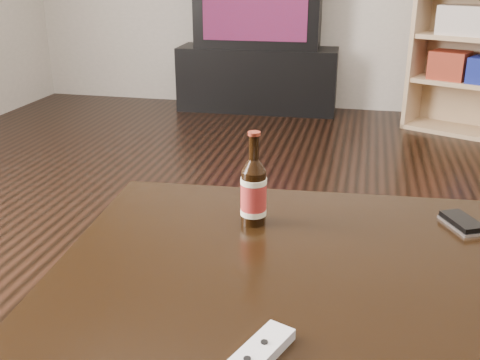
% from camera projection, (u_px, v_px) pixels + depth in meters
% --- Properties ---
extents(tv_stand, '(1.16, 0.61, 0.46)m').
position_uv_depth(tv_stand, '(260.00, 76.00, 4.22)').
color(tv_stand, black).
rests_on(tv_stand, floor).
extents(bookshelf, '(0.71, 0.54, 1.20)m').
position_uv_depth(bookshelf, '(470.00, 33.00, 3.45)').
color(bookshelf, tan).
rests_on(bookshelf, floor).
extents(coffee_table, '(1.36, 0.85, 0.49)m').
position_uv_depth(coffee_table, '(401.00, 305.00, 1.05)').
color(coffee_table, black).
rests_on(coffee_table, floor).
extents(beer_bottle, '(0.06, 0.06, 0.21)m').
position_uv_depth(beer_bottle, '(254.00, 192.00, 1.21)').
color(beer_bottle, black).
rests_on(beer_bottle, coffee_table).
extents(phone, '(0.09, 0.12, 0.02)m').
position_uv_depth(phone, '(462.00, 223.00, 1.21)').
color(phone, silver).
rests_on(phone, coffee_table).
extents(remote, '(0.10, 0.17, 0.02)m').
position_uv_depth(remote, '(254.00, 358.00, 0.80)').
color(remote, '#B9B9BB').
rests_on(remote, coffee_table).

